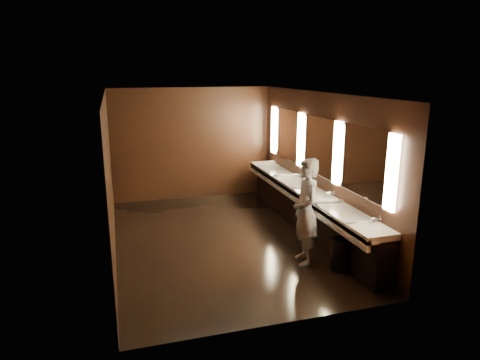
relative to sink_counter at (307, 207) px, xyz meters
name	(u,v)px	position (x,y,z in m)	size (l,w,h in m)	color
floor	(222,239)	(-1.79, 0.00, -0.50)	(6.00, 6.00, 0.00)	black
ceiling	(220,93)	(-1.79, 0.00, 2.30)	(4.00, 6.00, 0.02)	#2D2D2B
wall_back	(192,144)	(-1.79, 3.00, 0.90)	(4.00, 0.02, 2.80)	black
wall_front	(281,223)	(-1.79, -3.00, 0.90)	(4.00, 0.02, 2.80)	black
wall_left	(110,177)	(-3.79, 0.00, 0.90)	(0.02, 6.00, 2.80)	black
wall_right	(318,163)	(0.21, 0.00, 0.90)	(0.02, 6.00, 2.80)	black
sink_counter	(307,207)	(0.00, 0.00, 0.00)	(0.55, 5.40, 1.01)	black
mirror_band	(318,146)	(0.19, 0.00, 1.25)	(0.06, 5.03, 1.15)	#FAE6B3
person	(306,212)	(-0.69, -1.39, 0.41)	(0.66, 0.43, 1.82)	#88A6CC
trash_bin	(341,254)	(-0.22, -1.81, -0.23)	(0.34, 0.34, 0.54)	black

